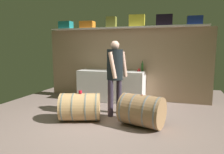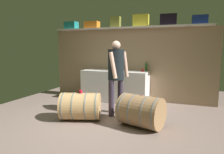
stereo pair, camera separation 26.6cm
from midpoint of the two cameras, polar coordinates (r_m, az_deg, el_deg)
ground_plane at (r=4.69m, az=-0.50°, el=-11.16°), size 6.11×8.01×0.02m
back_wall_panel at (r=6.15m, az=5.84°, el=3.50°), size 4.91×0.10×2.09m
high_shelf_board at (r=6.01m, az=5.59°, el=13.51°), size 4.52×0.40×0.03m
toolcase_teal at (r=6.78m, az=-10.15°, el=13.92°), size 0.40×0.26×0.23m
toolcase_orange at (r=6.43m, az=-4.36°, el=14.25°), size 0.44×0.30×0.21m
toolcase_olive at (r=6.14m, az=2.27°, el=15.02°), size 0.29×0.20×0.31m
toolcase_yellow at (r=5.93m, az=9.38°, el=15.24°), size 0.44×0.25×0.32m
toolcase_black at (r=5.82m, az=16.76°, el=14.99°), size 0.44×0.29×0.29m
toolcase_navy at (r=5.79m, az=24.55°, el=14.30°), size 0.38×0.25×0.22m
work_cabinet at (r=5.96m, az=2.07°, el=-2.45°), size 1.92×0.63×0.88m
wine_bottle_green at (r=5.86m, az=10.80°, el=2.83°), size 0.07×0.07×0.29m
wine_bottle_dark at (r=5.78m, az=1.17°, el=3.00°), size 0.07×0.07×0.31m
wine_bottle_clear at (r=5.88m, az=3.25°, el=3.17°), size 0.07×0.07×0.33m
wine_glass at (r=5.92m, az=4.86°, el=2.73°), size 0.08×0.08×0.14m
red_funnel at (r=5.78m, az=9.83°, el=2.05°), size 0.11×0.11×0.11m
wine_barrel_near at (r=4.47m, az=-7.07°, el=-8.10°), size 0.98×0.82×0.60m
wine_barrel_far at (r=4.10m, az=9.96°, el=-9.36°), size 0.94×0.79×0.63m
tasting_cup at (r=4.38m, az=-7.00°, el=-4.06°), size 0.07×0.07×0.06m
winemaker_pouring at (r=4.61m, az=2.83°, el=1.92°), size 0.45×0.54×1.69m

